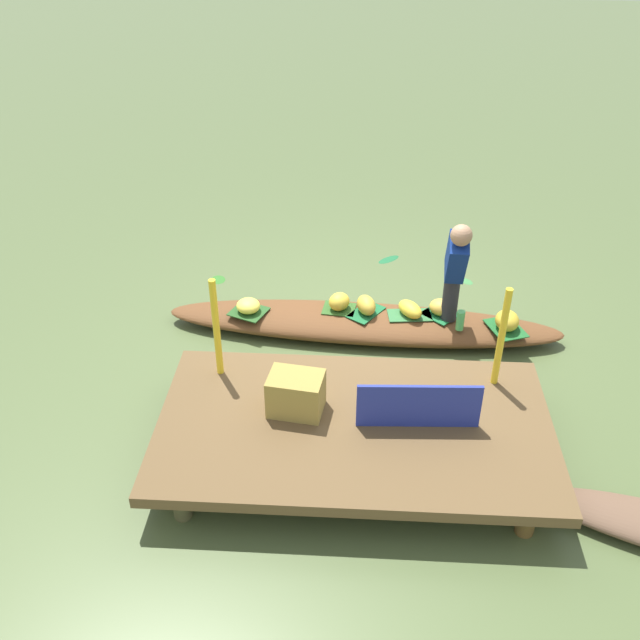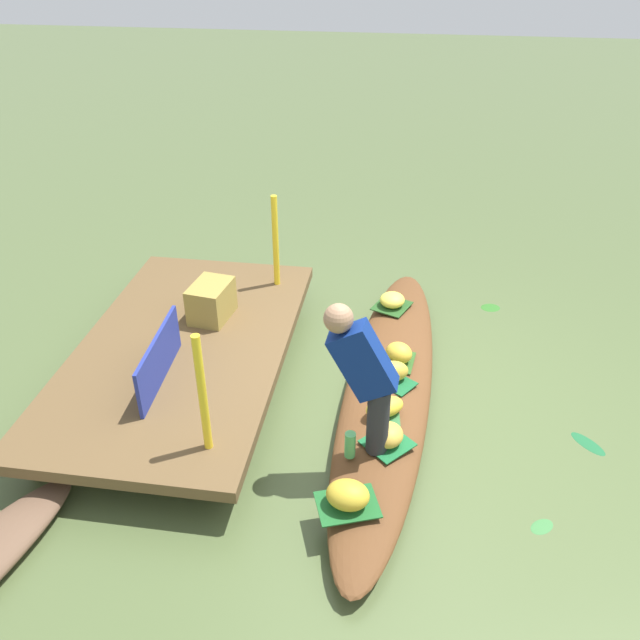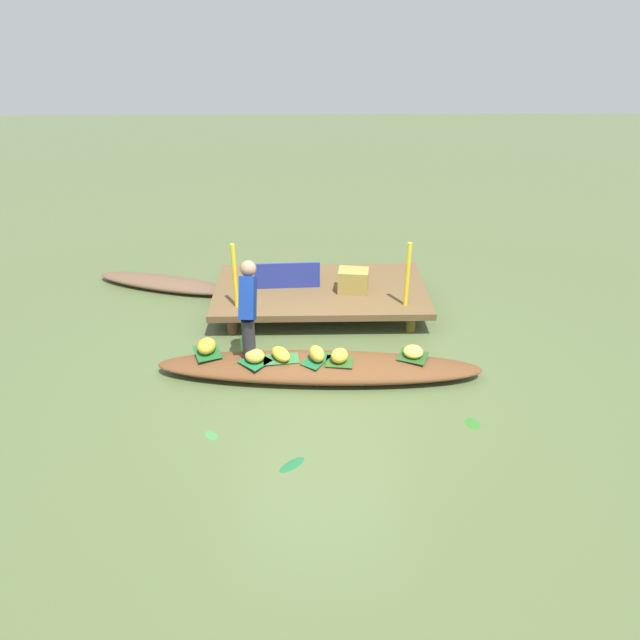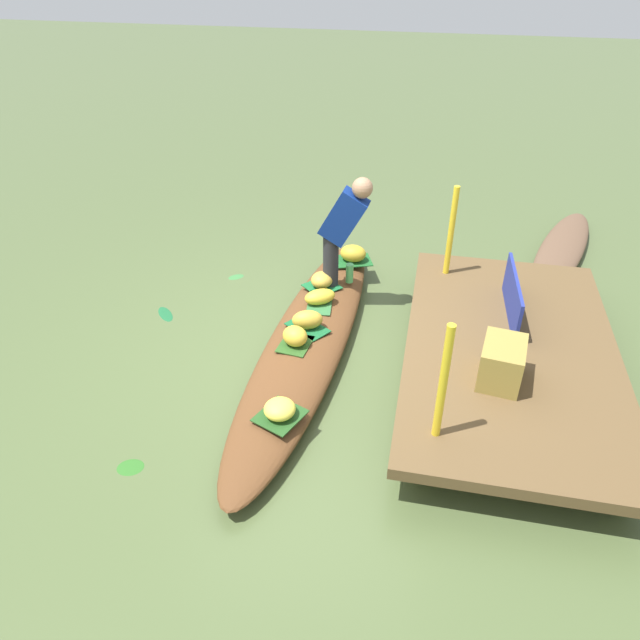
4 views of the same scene
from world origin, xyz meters
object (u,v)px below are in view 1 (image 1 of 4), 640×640
at_px(banana_bunch_1, 366,305).
at_px(vendor_person, 456,265).
at_px(banana_bunch_4, 410,309).
at_px(water_bottle, 460,320).
at_px(banana_bunch_2, 441,307).
at_px(banana_bunch_0, 507,321).
at_px(vendor_boat, 363,323).
at_px(produce_crate, 296,394).
at_px(banana_bunch_5, 248,306).
at_px(market_banner, 419,406).
at_px(banana_bunch_3, 339,302).

distance_m(banana_bunch_1, vendor_person, 1.03).
distance_m(banana_bunch_1, banana_bunch_4, 0.45).
bearing_deg(water_bottle, banana_bunch_2, -58.01).
xyz_separation_m(banana_bunch_1, banana_bunch_4, (-0.45, 0.03, -0.02)).
relative_size(banana_bunch_0, banana_bunch_1, 1.01).
relative_size(vendor_boat, produce_crate, 9.30).
bearing_deg(banana_bunch_1, water_bottle, 165.28).
distance_m(banana_bunch_5, vendor_person, 2.13).
relative_size(vendor_boat, banana_bunch_0, 14.13).
distance_m(banana_bunch_1, produce_crate, 1.80).
relative_size(banana_bunch_1, banana_bunch_5, 1.16).
height_order(banana_bunch_1, market_banner, market_banner).
relative_size(banana_bunch_2, market_banner, 0.25).
bearing_deg(vendor_person, banana_bunch_1, -12.00).
distance_m(vendor_boat, banana_bunch_0, 1.45).
height_order(banana_bunch_3, produce_crate, produce_crate).
xyz_separation_m(banana_bunch_1, produce_crate, (0.57, 1.70, 0.20)).
relative_size(banana_bunch_1, water_bottle, 1.38).
distance_m(banana_bunch_3, banana_bunch_5, 0.94).
distance_m(water_bottle, market_banner, 1.68).
distance_m(banana_bunch_0, water_bottle, 0.47).
xyz_separation_m(banana_bunch_0, market_banner, (0.98, 1.62, 0.23)).
xyz_separation_m(banana_bunch_1, banana_bunch_5, (1.21, 0.06, -0.02)).
distance_m(banana_bunch_2, banana_bunch_3, 1.05).
relative_size(banana_bunch_5, vendor_person, 0.21).
distance_m(banana_bunch_1, banana_bunch_2, 0.77).
relative_size(water_bottle, market_banner, 0.21).
xyz_separation_m(vendor_boat, banana_bunch_5, (1.18, 0.04, 0.19)).
distance_m(vendor_person, produce_crate, 2.11).
xyz_separation_m(banana_bunch_2, produce_crate, (1.34, 1.72, 0.21)).
bearing_deg(vendor_person, vendor_boat, -10.63).
xyz_separation_m(vendor_boat, banana_bunch_2, (-0.79, -0.03, 0.20)).
relative_size(banana_bunch_0, banana_bunch_3, 1.22).
relative_size(banana_bunch_0, banana_bunch_5, 1.17).
distance_m(vendor_boat, banana_bunch_2, 0.82).
bearing_deg(banana_bunch_5, banana_bunch_2, -177.86).
bearing_deg(market_banner, banana_bunch_0, -123.79).
distance_m(banana_bunch_5, produce_crate, 1.78).
distance_m(vendor_boat, vendor_person, 1.19).
height_order(vendor_boat, banana_bunch_5, banana_bunch_5).
bearing_deg(banana_bunch_1, banana_bunch_3, -10.24).
bearing_deg(banana_bunch_2, produce_crate, 52.08).
bearing_deg(banana_bunch_5, banana_bunch_4, -179.01).
relative_size(banana_bunch_4, vendor_person, 0.26).
xyz_separation_m(water_bottle, market_banner, (0.52, 1.59, 0.22)).
relative_size(banana_bunch_2, produce_crate, 0.56).
distance_m(banana_bunch_3, water_bottle, 1.25).
xyz_separation_m(banana_bunch_0, banana_bunch_3, (1.67, -0.26, -0.00)).
xyz_separation_m(vendor_person, water_bottle, (-0.10, 0.07, -0.58)).
distance_m(banana_bunch_0, banana_bunch_3, 1.69).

